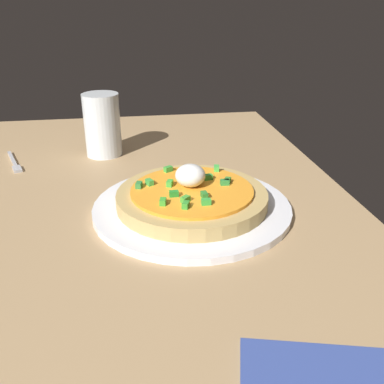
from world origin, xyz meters
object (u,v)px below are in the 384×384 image
at_px(plate, 192,208).
at_px(pizza, 192,196).
at_px(fork, 14,163).
at_px(cup_far, 103,128).

bearing_deg(plate, pizza, 8.65).
relative_size(plate, fork, 2.58).
xyz_separation_m(cup_far, fork, (-0.03, 0.17, -0.05)).
bearing_deg(fork, pizza, 31.86).
height_order(pizza, cup_far, cup_far).
distance_m(cup_far, fork, 0.18).
xyz_separation_m(plate, pizza, (0.00, 0.00, 0.02)).
bearing_deg(fork, cup_far, 80.81).
relative_size(pizza, fork, 1.96).
relative_size(plate, cup_far, 2.41).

